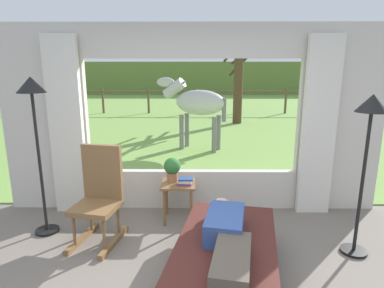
# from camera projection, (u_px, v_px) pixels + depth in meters

# --- Properties ---
(back_wall_with_window) EXTENTS (5.20, 0.12, 2.55)m
(back_wall_with_window) POSITION_uv_depth(u_px,v_px,m) (192.00, 122.00, 4.43)
(back_wall_with_window) COLOR beige
(back_wall_with_window) RESTS_ON ground_plane
(curtain_panel_left) EXTENTS (0.44, 0.10, 2.40)m
(curtain_panel_left) POSITION_uv_depth(u_px,v_px,m) (66.00, 127.00, 4.32)
(curtain_panel_left) COLOR silver
(curtain_panel_left) RESTS_ON ground_plane
(curtain_panel_right) EXTENTS (0.44, 0.10, 2.40)m
(curtain_panel_right) POSITION_uv_depth(u_px,v_px,m) (319.00, 128.00, 4.29)
(curtain_panel_right) COLOR silver
(curtain_panel_right) RESTS_ON ground_plane
(outdoor_pasture_lawn) EXTENTS (36.00, 21.68, 0.02)m
(outdoor_pasture_lawn) POSITION_uv_depth(u_px,v_px,m) (194.00, 110.00, 15.32)
(outdoor_pasture_lawn) COLOR #759E47
(outdoor_pasture_lawn) RESTS_ON ground_plane
(distant_hill_ridge) EXTENTS (36.00, 2.00, 2.40)m
(distant_hill_ridge) POSITION_uv_depth(u_px,v_px,m) (195.00, 78.00, 24.61)
(distant_hill_ridge) COLOR olive
(distant_hill_ridge) RESTS_ON ground_plane
(recliner_sofa) EXTENTS (1.20, 1.84, 0.42)m
(recliner_sofa) POSITION_uv_depth(u_px,v_px,m) (226.00, 262.00, 2.99)
(recliner_sofa) COLOR black
(recliner_sofa) RESTS_ON ground_plane
(reclining_person) EXTENTS (0.45, 1.43, 0.22)m
(reclining_person) POSITION_uv_depth(u_px,v_px,m) (227.00, 235.00, 2.87)
(reclining_person) COLOR #334C8C
(reclining_person) RESTS_ON recliner_sofa
(rocking_chair) EXTENTS (0.59, 0.76, 1.12)m
(rocking_chair) POSITION_uv_depth(u_px,v_px,m) (99.00, 195.00, 3.71)
(rocking_chair) COLOR brown
(rocking_chair) RESTS_ON ground_plane
(side_table) EXTENTS (0.44, 0.44, 0.52)m
(side_table) POSITION_uv_depth(u_px,v_px,m) (178.00, 190.00, 4.21)
(side_table) COLOR brown
(side_table) RESTS_ON ground_plane
(potted_plant) EXTENTS (0.22, 0.22, 0.32)m
(potted_plant) POSITION_uv_depth(u_px,v_px,m) (172.00, 168.00, 4.20)
(potted_plant) COLOR #9E6042
(potted_plant) RESTS_ON side_table
(book_stack) EXTENTS (0.20, 0.15, 0.08)m
(book_stack) POSITION_uv_depth(u_px,v_px,m) (185.00, 181.00, 4.12)
(book_stack) COLOR #59336B
(book_stack) RESTS_ON side_table
(floor_lamp_left) EXTENTS (0.32, 0.32, 1.89)m
(floor_lamp_left) POSITION_uv_depth(u_px,v_px,m) (34.00, 109.00, 3.64)
(floor_lamp_left) COLOR black
(floor_lamp_left) RESTS_ON ground_plane
(floor_lamp_right) EXTENTS (0.32, 0.32, 1.73)m
(floor_lamp_right) POSITION_uv_depth(u_px,v_px,m) (369.00, 127.00, 3.22)
(floor_lamp_right) COLOR black
(floor_lamp_right) RESTS_ON ground_plane
(horse) EXTENTS (1.79, 1.03, 1.73)m
(horse) POSITION_uv_depth(u_px,v_px,m) (197.00, 103.00, 7.71)
(horse) COLOR #B2B2AD
(horse) RESTS_ON outdoor_pasture_lawn
(pasture_tree) EXTENTS (1.35, 1.60, 3.21)m
(pasture_tree) POSITION_uv_depth(u_px,v_px,m) (239.00, 77.00, 11.31)
(pasture_tree) COLOR #4C3823
(pasture_tree) RESTS_ON outdoor_pasture_lawn
(pasture_fence_line) EXTENTS (16.10, 0.10, 1.10)m
(pasture_fence_line) POSITION_uv_depth(u_px,v_px,m) (194.00, 97.00, 14.02)
(pasture_fence_line) COLOR brown
(pasture_fence_line) RESTS_ON outdoor_pasture_lawn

